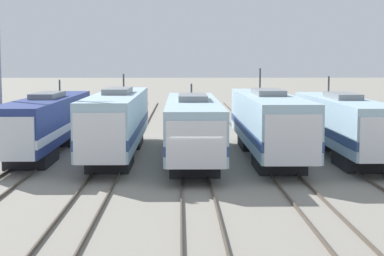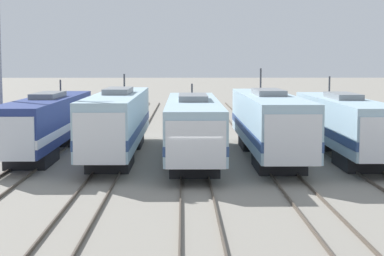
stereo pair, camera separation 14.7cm
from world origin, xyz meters
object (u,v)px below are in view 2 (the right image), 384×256
locomotive_center_left (118,122)px  locomotive_far_right (344,125)px  locomotive_center (193,127)px  locomotive_center_right (269,123)px  locomotive_far_left (47,122)px

locomotive_center_left → locomotive_far_right: 14.08m
locomotive_center → locomotive_center_left: bearing=161.3°
locomotive_center_left → locomotive_center_right: size_ratio=1.04×
locomotive_far_left → locomotive_center_right: size_ratio=1.05×
locomotive_center_right → locomotive_far_right: bearing=1.9°
locomotive_center → locomotive_far_right: locomotive_far_right is taller
locomotive_center_left → locomotive_center_right: (9.37, -0.80, -0.02)m
locomotive_center_left → locomotive_center_right: 9.41m
locomotive_far_left → locomotive_center: bearing=-17.7°
locomotive_center → locomotive_far_left: bearing=162.3°
locomotive_center → locomotive_center_right: locomotive_center_right is taller
locomotive_center_left → locomotive_center: (4.69, -1.59, -0.15)m
locomotive_center → locomotive_far_right: bearing=5.7°
locomotive_far_left → locomotive_center_left: locomotive_center_left is taller
locomotive_far_left → locomotive_center_left: bearing=-16.7°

